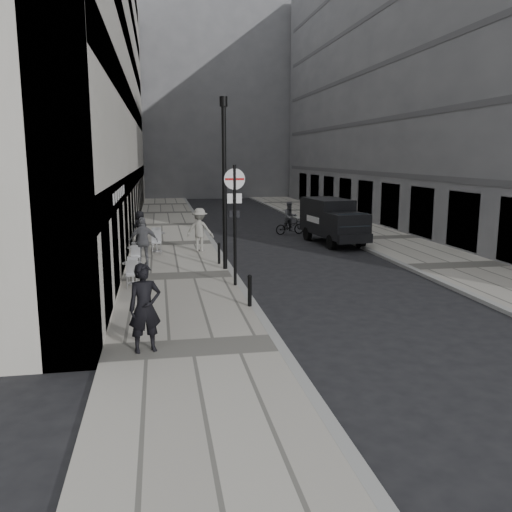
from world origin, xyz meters
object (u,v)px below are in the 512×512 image
Objects in this scene: walking_man at (145,308)px; sign_post at (235,209)px; panel_van at (332,219)px; cyclist at (290,222)px; lamppost at (224,175)px.

sign_post reaches higher than walking_man.
walking_man is 17.06m from panel_van.
panel_van is (9.00, 14.49, 0.15)m from walking_man.
panel_van is 2.64× the size of cyclist.
walking_man is 0.31× the size of lamppost.
cyclist is at bearing 52.80° from walking_man.
sign_post is 13.33m from cyclist.
panel_van is at bearing 43.98° from walking_man.
lamppost reaches higher than walking_man.
walking_man is at bearing -128.42° from panel_van.
sign_post is 0.81× the size of panel_van.
walking_man is 1.06× the size of cyclist.
walking_man is 0.40× the size of panel_van.
lamppost is at bearing 90.10° from sign_post.
panel_van is 3.88m from cyclist.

